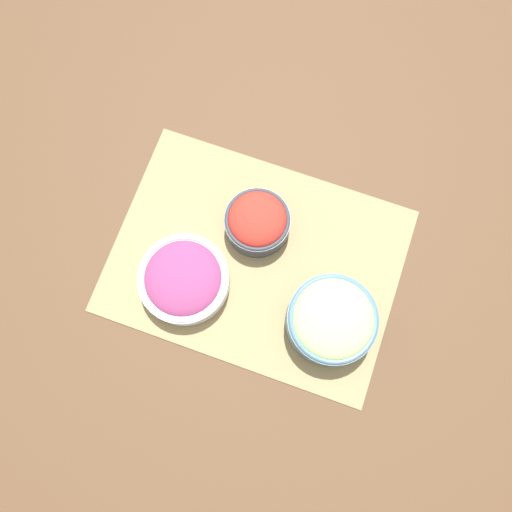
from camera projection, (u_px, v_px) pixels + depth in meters
ground_plane at (256, 260)px, 0.88m from camera, size 3.00×3.00×0.00m
placemat at (256, 260)px, 0.87m from camera, size 0.49×0.36×0.00m
onion_bowl at (184, 279)px, 0.84m from camera, size 0.15×0.15×0.06m
cucumber_bowl at (332, 320)px, 0.81m from camera, size 0.15×0.15×0.08m
tomato_bowl at (257, 221)px, 0.85m from camera, size 0.11×0.11×0.07m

